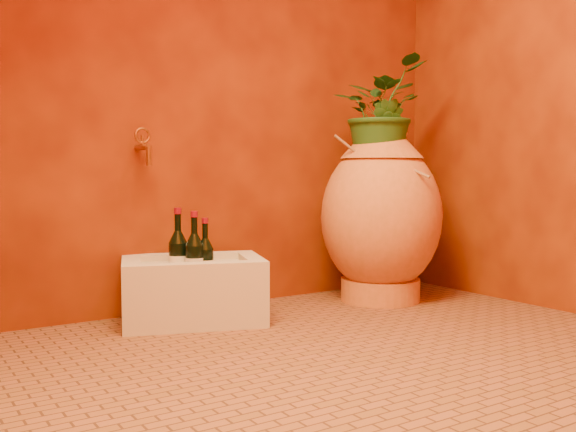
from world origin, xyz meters
TOP-DOWN VIEW (x-y plane):
  - floor at (0.00, 0.00)m, footprint 2.50×2.50m
  - wall_back at (0.00, 1.00)m, footprint 2.50×0.02m
  - wall_right at (1.25, 0.00)m, footprint 0.02×2.00m
  - amphora at (0.69, 0.65)m, footprint 0.64×0.64m
  - stone_basin at (-0.32, 0.75)m, footprint 0.71×0.60m
  - wine_bottle_a at (-0.33, 0.70)m, footprint 0.08×0.08m
  - wine_bottle_b at (-0.28, 0.69)m, footprint 0.08×0.08m
  - wine_bottle_c at (-0.37, 0.77)m, footprint 0.09×0.09m
  - wall_tap at (-0.47, 0.91)m, footprint 0.07×0.16m
  - plant_main at (0.68, 0.67)m, footprint 0.61×0.58m
  - plant_side at (0.64, 0.59)m, footprint 0.24×0.25m

SIDE VIEW (x-z plane):
  - floor at x=0.00m, z-range 0.00..0.00m
  - stone_basin at x=-0.32m, z-range -0.01..0.28m
  - wine_bottle_b at x=-0.28m, z-range 0.11..0.42m
  - wine_bottle_a at x=-0.33m, z-range 0.11..0.44m
  - wine_bottle_c at x=-0.37m, z-range 0.11..0.45m
  - amphora at x=0.69m, z-range 0.00..0.88m
  - wall_tap at x=-0.47m, z-range 0.69..0.87m
  - plant_side at x=0.64m, z-range 0.66..1.02m
  - plant_main at x=0.68m, z-range 0.70..1.24m
  - wall_back at x=0.00m, z-range 0.00..2.50m
  - wall_right at x=1.25m, z-range 0.00..2.50m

